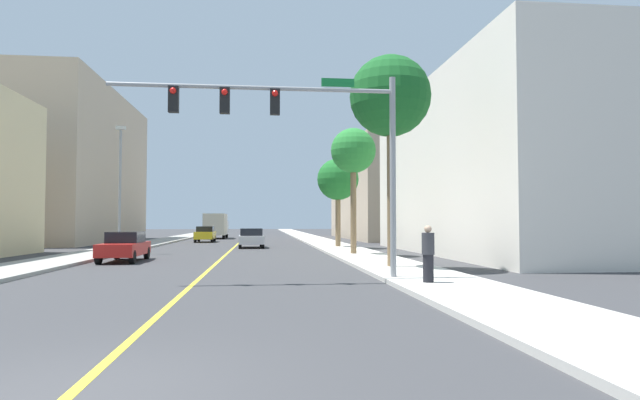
{
  "coord_description": "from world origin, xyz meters",
  "views": [
    {
      "loc": [
        2.16,
        -6.33,
        1.96
      ],
      "look_at": [
        4.68,
        16.49,
        2.92
      ],
      "focal_mm": 29.39,
      "sensor_mm": 36.0,
      "label": 1
    }
  ],
  "objects": [
    {
      "name": "ground",
      "position": [
        0.0,
        42.0,
        0.0
      ],
      "size": [
        192.0,
        192.0,
        0.0
      ],
      "primitive_type": "plane",
      "color": "#38383A"
    },
    {
      "name": "sidewalk_left",
      "position": [
        -7.68,
        42.0,
        0.07
      ],
      "size": [
        3.2,
        168.0,
        0.15
      ],
      "primitive_type": "cube",
      "color": "#9E9B93",
      "rests_on": "ground"
    },
    {
      "name": "sidewalk_right",
      "position": [
        7.68,
        42.0,
        0.07
      ],
      "size": [
        3.2,
        168.0,
        0.15
      ],
      "primitive_type": "cube",
      "color": "beige",
      "rests_on": "ground"
    },
    {
      "name": "lane_marking_center",
      "position": [
        0.0,
        42.0,
        0.0
      ],
      "size": [
        0.16,
        144.0,
        0.01
      ],
      "primitive_type": "cube",
      "color": "yellow",
      "rests_on": "ground"
    },
    {
      "name": "building_left_far",
      "position": [
        -19.69,
        47.14,
        7.29
      ],
      "size": [
        15.56,
        24.21,
        14.59
      ],
      "primitive_type": "cube",
      "color": "tan",
      "rests_on": "ground"
    },
    {
      "name": "building_right_near",
      "position": [
        18.17,
        24.54,
        5.29
      ],
      "size": [
        12.53,
        23.69,
        10.57
      ],
      "primitive_type": "cube",
      "color": "silver",
      "rests_on": "ground"
    },
    {
      "name": "building_right_far",
      "position": [
        18.16,
        54.32,
        5.35
      ],
      "size": [
        12.51,
        25.74,
        10.7
      ],
      "primitive_type": "cube",
      "color": "tan",
      "rests_on": "ground"
    },
    {
      "name": "traffic_signal_mast",
      "position": [
        3.43,
        10.66,
        5.08
      ],
      "size": [
        9.34,
        0.36,
        6.66
      ],
      "color": "gray",
      "rests_on": "sidewalk_right"
    },
    {
      "name": "street_lamp",
      "position": [
        -6.58,
        26.99,
        4.44
      ],
      "size": [
        0.56,
        0.28,
        7.74
      ],
      "color": "gray",
      "rests_on": "sidewalk_left"
    },
    {
      "name": "palm_near",
      "position": [
        7.41,
        14.72,
        7.12
      ],
      "size": [
        3.37,
        3.37,
        8.72
      ],
      "color": "brown",
      "rests_on": "sidewalk_right"
    },
    {
      "name": "palm_mid",
      "position": [
        7.38,
        23.43,
        5.97
      ],
      "size": [
        2.61,
        2.61,
        7.24
      ],
      "color": "brown",
      "rests_on": "sidewalk_right"
    },
    {
      "name": "palm_far",
      "position": [
        7.75,
        32.13,
        5.06
      ],
      "size": [
        3.1,
        3.1,
        6.53
      ],
      "color": "brown",
      "rests_on": "sidewalk_right"
    },
    {
      "name": "car_yellow",
      "position": [
        -3.33,
        45.28,
        0.77
      ],
      "size": [
        1.77,
        3.95,
        1.53
      ],
      "rotation": [
        0.0,
        0.0,
        0.0
      ],
      "color": "gold",
      "rests_on": "ground"
    },
    {
      "name": "car_red",
      "position": [
        -4.63,
        20.63,
        0.76
      ],
      "size": [
        1.81,
        4.48,
        1.47
      ],
      "rotation": [
        0.0,
        0.0,
        3.16
      ],
      "color": "red",
      "rests_on": "ground"
    },
    {
      "name": "car_silver",
      "position": [
        1.32,
        33.71,
        0.76
      ],
      "size": [
        2.01,
        4.09,
        1.47
      ],
      "rotation": [
        0.0,
        0.0,
        0.04
      ],
      "color": "#BCBCC1",
      "rests_on": "ground"
    },
    {
      "name": "delivery_truck",
      "position": [
        -3.24,
        56.13,
        1.56
      ],
      "size": [
        2.42,
        7.07,
        2.9
      ],
      "rotation": [
        0.0,
        0.0,
        -0.0
      ],
      "color": "silver",
      "rests_on": "ground"
    },
    {
      "name": "pedestrian",
      "position": [
        7.13,
        9.0,
        1.0
      ],
      "size": [
        0.38,
        0.38,
        1.71
      ],
      "rotation": [
        0.0,
        0.0,
        3.85
      ],
      "color": "black",
      "rests_on": "sidewalk_right"
    }
  ]
}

